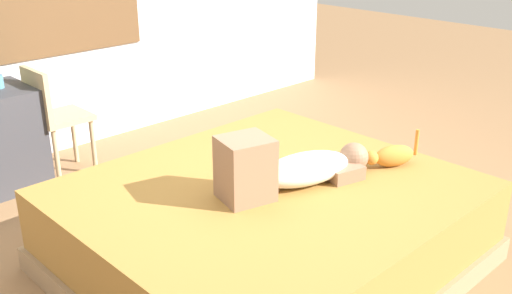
{
  "coord_description": "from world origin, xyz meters",
  "views": [
    {
      "loc": [
        -2.16,
        -2.05,
        1.92
      ],
      "look_at": [
        0.01,
        0.2,
        0.65
      ],
      "focal_mm": 41.16,
      "sensor_mm": 36.0,
      "label": 1
    }
  ],
  "objects": [
    {
      "name": "ground_plane",
      "position": [
        0.0,
        0.0,
        0.0
      ],
      "size": [
        16.0,
        16.0,
        0.0
      ],
      "primitive_type": "plane",
      "color": "olive"
    },
    {
      "name": "bed",
      "position": [
        -0.09,
        -0.0,
        0.25
      ],
      "size": [
        2.12,
        1.9,
        0.5
      ],
      "color": "#997A56",
      "rests_on": "ground"
    },
    {
      "name": "person_lying",
      "position": [
        0.0,
        -0.09,
        0.61
      ],
      "size": [
        0.94,
        0.46,
        0.34
      ],
      "color": "silver",
      "rests_on": "bed"
    },
    {
      "name": "cat",
      "position": [
        0.63,
        -0.31,
        0.57
      ],
      "size": [
        0.34,
        0.21,
        0.21
      ],
      "color": "#C67A2D",
      "rests_on": "bed"
    },
    {
      "name": "chair_by_desk",
      "position": [
        -0.37,
        1.99,
        0.51
      ],
      "size": [
        0.38,
        0.38,
        0.86
      ],
      "color": "tan",
      "rests_on": "ground"
    }
  ]
}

